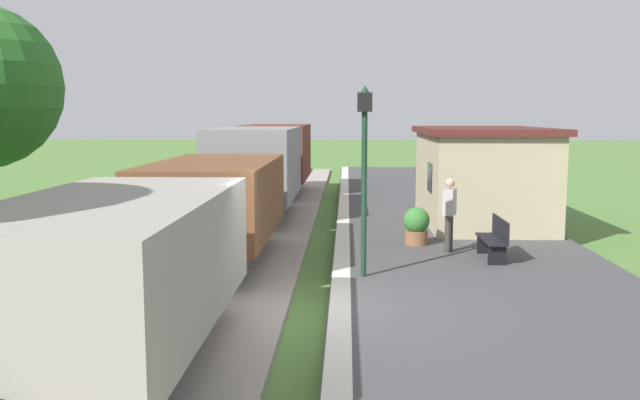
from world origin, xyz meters
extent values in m
plane|color=#517A38|center=(0.00, 0.00, 0.00)|extent=(160.00, 160.00, 0.00)
cube|color=#424244|center=(3.20, 0.00, 0.12)|extent=(6.00, 60.00, 0.25)
cube|color=silver|center=(0.40, 0.00, 0.25)|extent=(0.36, 60.00, 0.01)
cube|color=#9E9389|center=(-2.40, 0.00, 0.06)|extent=(3.80, 60.00, 0.12)
cube|color=slate|center=(-1.68, 0.00, 0.19)|extent=(0.07, 60.00, 0.14)
cube|color=slate|center=(-3.12, 0.00, 0.19)|extent=(0.07, 60.00, 0.14)
cube|color=gray|center=(-2.40, -2.76, 1.58)|extent=(2.50, 5.60, 1.60)
cube|color=black|center=(-2.40, -2.76, 0.93)|extent=(2.10, 5.15, 0.50)
cylinder|color=black|center=(-2.40, -0.97, 0.68)|extent=(1.56, 0.84, 0.84)
cylinder|color=black|center=(-2.40, -4.55, 0.68)|extent=(1.56, 0.84, 0.84)
cylinder|color=black|center=(-2.40, 0.19, 0.93)|extent=(0.20, 0.30, 0.20)
cube|color=brown|center=(-2.40, 3.84, 1.58)|extent=(2.50, 5.60, 1.60)
cube|color=black|center=(-2.40, 3.84, 0.93)|extent=(2.10, 5.15, 0.50)
cylinder|color=black|center=(-2.40, 5.63, 0.68)|extent=(1.56, 0.84, 0.84)
cylinder|color=black|center=(-2.40, 2.05, 0.68)|extent=(1.56, 0.84, 0.84)
cylinder|color=black|center=(-2.40, 6.79, 0.93)|extent=(0.20, 0.30, 0.20)
cylinder|color=black|center=(-2.40, 0.89, 0.93)|extent=(0.20, 0.30, 0.20)
cube|color=gray|center=(-2.40, 10.44, 1.88)|extent=(2.50, 5.60, 2.20)
cube|color=black|center=(-2.40, 10.44, 0.93)|extent=(2.10, 5.15, 0.50)
cylinder|color=black|center=(-2.40, 12.23, 0.68)|extent=(1.56, 0.84, 0.84)
cylinder|color=black|center=(-2.40, 8.65, 0.68)|extent=(1.56, 0.84, 0.84)
cylinder|color=black|center=(-2.40, 13.39, 0.93)|extent=(0.20, 0.30, 0.20)
cylinder|color=black|center=(-2.40, 7.49, 0.93)|extent=(0.20, 0.30, 0.20)
cube|color=brown|center=(-2.40, 17.04, 1.88)|extent=(2.50, 5.60, 2.20)
cube|color=black|center=(-2.40, 17.04, 0.93)|extent=(2.10, 5.15, 0.50)
cylinder|color=black|center=(-2.40, 18.83, 0.68)|extent=(1.56, 0.84, 0.84)
cylinder|color=black|center=(-2.40, 15.25, 0.68)|extent=(1.56, 0.84, 0.84)
cylinder|color=black|center=(-2.40, 19.99, 0.93)|extent=(0.20, 0.30, 0.20)
cylinder|color=black|center=(-2.40, 14.09, 0.93)|extent=(0.20, 0.30, 0.20)
cube|color=tan|center=(4.40, 8.87, 1.55)|extent=(3.20, 5.50, 2.60)
cube|color=#51231E|center=(4.40, 8.87, 2.94)|extent=(3.50, 5.80, 0.18)
cube|color=black|center=(2.79, 7.77, 1.68)|extent=(0.03, 0.90, 0.80)
cube|color=black|center=(3.67, 3.81, 0.69)|extent=(0.42, 1.50, 0.04)
cube|color=black|center=(3.86, 3.81, 0.93)|extent=(0.04, 1.50, 0.45)
cube|color=black|center=(3.67, 3.21, 0.46)|extent=(0.38, 0.06, 0.42)
cube|color=black|center=(3.67, 4.41, 0.46)|extent=(0.38, 0.06, 0.42)
cylinder|color=#38332D|center=(2.82, 4.48, 0.68)|extent=(0.15, 0.15, 0.86)
cylinder|color=#38332D|center=(2.88, 4.63, 0.68)|extent=(0.15, 0.15, 0.86)
cube|color=#B2ADA8|center=(2.85, 4.56, 1.41)|extent=(0.37, 0.44, 0.60)
sphere|color=tan|center=(2.85, 4.56, 1.85)|extent=(0.22, 0.22, 0.22)
cylinder|color=brown|center=(2.20, 5.43, 0.42)|extent=(0.56, 0.56, 0.34)
sphere|color=#387A33|center=(2.20, 5.43, 0.85)|extent=(0.64, 0.64, 0.64)
cylinder|color=#193823|center=(0.83, 2.10, 1.85)|extent=(0.11, 0.11, 3.20)
cube|color=black|center=(0.83, 2.10, 3.63)|extent=(0.28, 0.28, 0.36)
sphere|color=#F2E5BF|center=(0.83, 2.10, 3.63)|extent=(0.20, 0.20, 0.20)
cone|color=#193823|center=(0.83, 2.10, 3.87)|extent=(0.20, 0.20, 0.16)
camera|label=1|loc=(0.50, -10.85, 3.40)|focal=37.90mm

